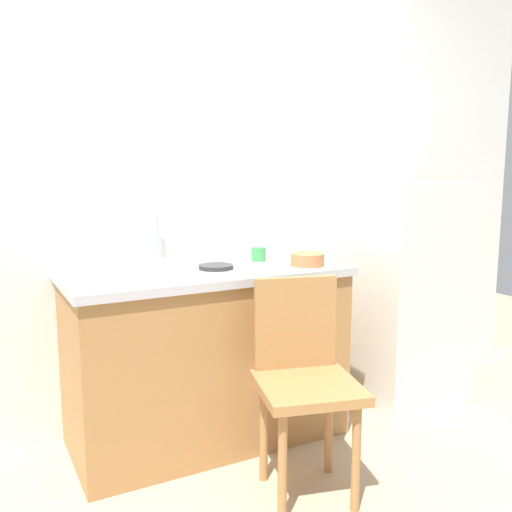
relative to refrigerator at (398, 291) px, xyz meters
name	(u,v)px	position (x,y,z in m)	size (l,w,h in m)	color
ground_plane	(284,500)	(-1.15, -0.63, -0.63)	(8.00, 8.00, 0.00)	tan
back_wall	(189,181)	(-1.15, 0.37, 0.65)	(4.80, 0.10, 2.56)	silver
cabinet_base	(207,358)	(-1.21, 0.02, -0.22)	(1.31, 0.60, 0.83)	#A87542
countertop	(206,273)	(-1.21, 0.02, 0.21)	(1.35, 0.64, 0.04)	#B7B7BC
faucet	(156,240)	(-1.37, 0.27, 0.36)	(0.02, 0.02, 0.24)	#B7B7BC
refrigerator	(398,291)	(0.00, 0.00, 0.00)	(0.56, 0.64, 1.27)	silver
chair	(304,375)	(-1.03, -0.58, -0.13)	(0.49, 0.49, 0.89)	#A87542
dish_tray	(146,268)	(-1.50, 0.02, 0.26)	(0.28, 0.20, 0.05)	white
terracotta_bowl	(307,259)	(-0.73, -0.14, 0.26)	(0.17, 0.17, 0.06)	#C67042
hotplate	(216,267)	(-1.17, -0.01, 0.24)	(0.17, 0.17, 0.02)	#2D2D2D
cup_green	(259,254)	(-0.88, 0.10, 0.27)	(0.08, 0.08, 0.07)	green
cup_white	(191,255)	(-1.22, 0.18, 0.28)	(0.06, 0.06, 0.09)	white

